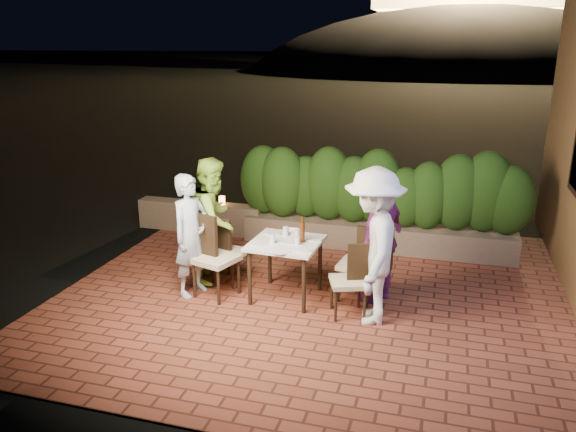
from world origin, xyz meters
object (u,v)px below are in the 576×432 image
at_px(diner_blue, 191,235).
at_px(diner_purple, 382,239).
at_px(chair_right_back, 358,263).
at_px(diner_green, 214,219).
at_px(chair_left_front, 216,257).
at_px(chair_left_back, 230,251).
at_px(beer_bottle, 302,229).
at_px(bowl, 292,231).
at_px(chair_right_front, 348,280).
at_px(dining_table, 286,270).
at_px(parapet_lamp, 222,200).
at_px(diner_white, 373,247).

distance_m(diner_blue, diner_purple, 2.37).
height_order(chair_right_back, diner_green, diner_green).
bearing_deg(diner_blue, chair_left_front, -69.39).
xyz_separation_m(chair_left_front, chair_left_back, (0.00, 0.45, -0.08)).
height_order(beer_bottle, diner_purple, diner_purple).
bearing_deg(chair_left_front, bowl, 49.79).
relative_size(chair_left_front, chair_right_front, 1.18).
bearing_deg(dining_table, bowl, 92.54).
xyz_separation_m(diner_blue, parapet_lamp, (-0.57, 2.34, -0.22)).
distance_m(chair_left_front, chair_right_back, 1.78).
bearing_deg(diner_white, dining_table, -112.73).
relative_size(bowl, diner_green, 0.11).
relative_size(chair_right_front, diner_white, 0.49).
bearing_deg(diner_white, chair_left_back, -113.37).
distance_m(chair_right_back, diner_purple, 0.43).
bearing_deg(dining_table, chair_right_back, 13.12).
bearing_deg(beer_bottle, chair_left_back, 168.31).
distance_m(chair_left_back, parapet_lamp, 2.07).
bearing_deg(dining_table, diner_blue, -169.55).
distance_m(chair_left_back, diner_white, 2.10).
relative_size(diner_white, diner_purple, 1.12).
distance_m(diner_purple, parapet_lamp, 3.45).
height_order(chair_right_front, diner_blue, diner_blue).
xyz_separation_m(bowl, chair_right_front, (0.86, -0.60, -0.33)).
bearing_deg(chair_left_back, chair_left_front, -73.57).
height_order(diner_blue, diner_purple, diner_purple).
relative_size(chair_right_front, chair_right_back, 0.92).
relative_size(chair_left_front, diner_white, 0.58).
height_order(diner_green, diner_white, diner_white).
height_order(dining_table, diner_white, diner_white).
distance_m(chair_right_front, chair_right_back, 0.46).
distance_m(chair_right_front, diner_blue, 2.05).
bearing_deg(parapet_lamp, chair_right_back, -36.28).
relative_size(chair_left_back, parapet_lamp, 6.31).
bearing_deg(chair_right_front, chair_left_back, -37.05).
xyz_separation_m(chair_right_back, diner_purple, (0.27, 0.05, 0.33)).
distance_m(chair_right_front, diner_green, 2.06).
xyz_separation_m(dining_table, chair_right_front, (0.84, -0.26, 0.07)).
bearing_deg(diner_blue, beer_bottle, -62.40).
bearing_deg(chair_left_front, diner_green, 131.89).
bearing_deg(chair_right_front, diner_blue, -21.31).
xyz_separation_m(beer_bottle, chair_right_back, (0.67, 0.16, -0.43)).
bearing_deg(parapet_lamp, diner_blue, -76.42).
height_order(chair_right_front, chair_right_back, chair_right_back).
height_order(chair_right_back, parapet_lamp, chair_right_back).
xyz_separation_m(chair_left_front, parapet_lamp, (-0.88, 2.32, 0.04)).
xyz_separation_m(beer_bottle, chair_left_back, (-1.05, 0.22, -0.47)).
xyz_separation_m(dining_table, diner_blue, (-1.18, -0.22, 0.41)).
distance_m(beer_bottle, bowl, 0.40).
height_order(dining_table, beer_bottle, beer_bottle).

